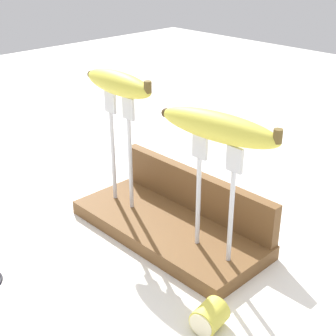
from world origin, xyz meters
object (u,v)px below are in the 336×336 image
banana_raised_right (218,127)px  fork_stand_left (121,141)px  banana_raised_left (118,83)px  banana_chunk_near (209,317)px  fork_stand_right (215,188)px

banana_raised_right → fork_stand_left: bearing=180.0°
banana_raised_left → banana_chunk_near: size_ratio=3.51×
banana_raised_left → banana_raised_right: 0.21m
fork_stand_left → fork_stand_right: (0.21, 0.00, -0.01)m
banana_raised_right → banana_chunk_near: (0.09, -0.11, -0.21)m
fork_stand_left → banana_raised_left: (-0.00, 0.00, 0.10)m
fork_stand_left → fork_stand_right: bearing=0.0°
banana_raised_left → banana_chunk_near: bearing=-19.5°
fork_stand_left → banana_raised_right: banana_raised_right is taller
fork_stand_right → banana_chunk_near: bearing=-50.4°
fork_stand_left → banana_chunk_near: fork_stand_left is taller
fork_stand_right → banana_raised_right: 0.09m
fork_stand_right → banana_raised_left: (-0.21, 0.00, 0.11)m
fork_stand_left → banana_raised_right: size_ratio=1.03×
fork_stand_left → banana_chunk_near: (0.30, -0.11, -0.12)m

